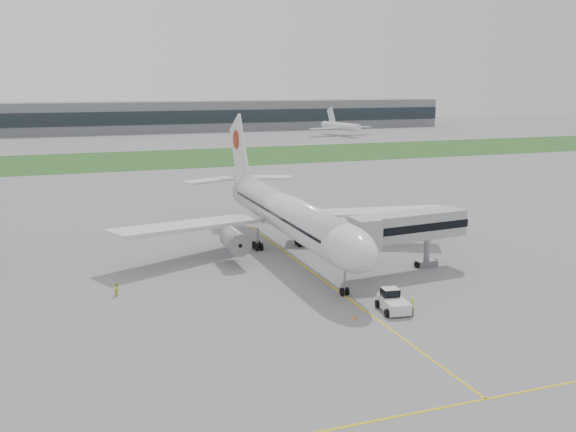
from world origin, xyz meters
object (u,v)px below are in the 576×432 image
object	(u,v)px
ground_crew_near	(412,306)
jet_bridge	(403,228)
airliner	(284,211)
pushback_tug	(393,301)

from	to	relation	value
ground_crew_near	jet_bridge	bearing A→B (deg)	-154.17
jet_bridge	ground_crew_near	size ratio (longest dim) A/B	9.18
airliner	jet_bridge	size ratio (longest dim) A/B	3.32
airliner	pushback_tug	world-z (taller)	airliner
airliner	ground_crew_near	bearing A→B (deg)	-81.60
ground_crew_near	airliner	bearing A→B (deg)	-120.26
airliner	pushback_tug	bearing A→B (deg)	-84.03
pushback_tug	jet_bridge	bearing A→B (deg)	64.15
pushback_tug	ground_crew_near	size ratio (longest dim) A/B	2.48
airliner	pushback_tug	xyz separation A→B (m)	(2.70, -25.80, -4.69)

